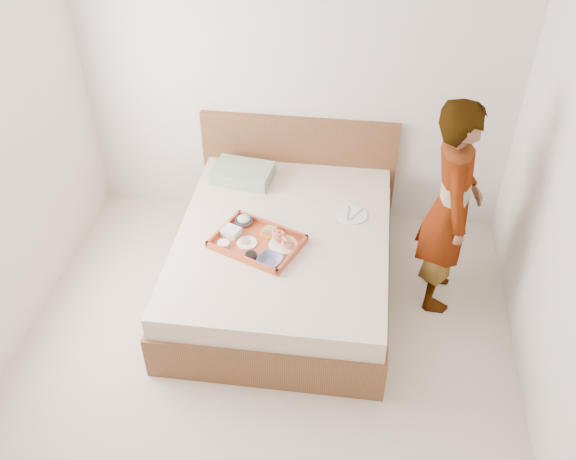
# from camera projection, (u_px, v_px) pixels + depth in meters

# --- Properties ---
(ground) EXTENTS (3.50, 4.00, 0.01)m
(ground) POSITION_uv_depth(u_px,v_px,m) (258.00, 388.00, 4.28)
(ground) COLOR beige
(ground) RESTS_ON ground
(ceiling) EXTENTS (3.50, 4.00, 0.01)m
(ceiling) POSITION_uv_depth(u_px,v_px,m) (239.00, 1.00, 2.63)
(ceiling) COLOR white
(ceiling) RESTS_ON ground
(wall_back) EXTENTS (3.50, 0.01, 2.60)m
(wall_back) POSITION_uv_depth(u_px,v_px,m) (296.00, 76.00, 4.98)
(wall_back) COLOR silver
(wall_back) RESTS_ON ground
(bed) EXTENTS (1.65, 2.00, 0.53)m
(bed) POSITION_uv_depth(u_px,v_px,m) (283.00, 260.00, 4.87)
(bed) COLOR brown
(bed) RESTS_ON ground
(headboard) EXTENTS (1.65, 0.06, 0.95)m
(headboard) POSITION_uv_depth(u_px,v_px,m) (299.00, 167.00, 5.48)
(headboard) COLOR brown
(headboard) RESTS_ON ground
(pillow) EXTENTS (0.51, 0.38, 0.11)m
(pillow) POSITION_uv_depth(u_px,v_px,m) (243.00, 173.00, 5.21)
(pillow) COLOR #8FB892
(pillow) RESTS_ON bed
(tray) EXTENTS (0.73, 0.64, 0.05)m
(tray) POSITION_uv_depth(u_px,v_px,m) (257.00, 242.00, 4.59)
(tray) COLOR #B54827
(tray) RESTS_ON bed
(prawn_plate) EXTENTS (0.27, 0.27, 0.01)m
(prawn_plate) POSITION_uv_depth(u_px,v_px,m) (283.00, 245.00, 4.57)
(prawn_plate) COLOR white
(prawn_plate) RESTS_ON tray
(navy_bowl_big) EXTENTS (0.22, 0.22, 0.04)m
(navy_bowl_big) POSITION_uv_depth(u_px,v_px,m) (270.00, 261.00, 4.42)
(navy_bowl_big) COLOR navy
(navy_bowl_big) RESTS_ON tray
(sauce_dish) EXTENTS (0.11, 0.11, 0.03)m
(sauce_dish) POSITION_uv_depth(u_px,v_px,m) (251.00, 256.00, 4.46)
(sauce_dish) COLOR black
(sauce_dish) RESTS_ON tray
(meat_plate) EXTENTS (0.19, 0.19, 0.01)m
(meat_plate) POSITION_uv_depth(u_px,v_px,m) (247.00, 243.00, 4.59)
(meat_plate) COLOR white
(meat_plate) RESTS_ON tray
(bread_plate) EXTENTS (0.19, 0.19, 0.01)m
(bread_plate) POSITION_uv_depth(u_px,v_px,m) (270.00, 233.00, 4.68)
(bread_plate) COLOR orange
(bread_plate) RESTS_ON tray
(salad_bowl) EXTENTS (0.17, 0.17, 0.04)m
(salad_bowl) POSITION_uv_depth(u_px,v_px,m) (244.00, 221.00, 4.75)
(salad_bowl) COLOR navy
(salad_bowl) RESTS_ON tray
(plastic_tub) EXTENTS (0.16, 0.14, 0.05)m
(plastic_tub) POSITION_uv_depth(u_px,v_px,m) (231.00, 232.00, 4.65)
(plastic_tub) COLOR silver
(plastic_tub) RESTS_ON tray
(cheese_round) EXTENTS (0.11, 0.11, 0.03)m
(cheese_round) POSITION_uv_depth(u_px,v_px,m) (223.00, 244.00, 4.56)
(cheese_round) COLOR white
(cheese_round) RESTS_ON tray
(dinner_plate) EXTENTS (0.30, 0.30, 0.01)m
(dinner_plate) POSITION_uv_depth(u_px,v_px,m) (352.00, 215.00, 4.86)
(dinner_plate) COLOR white
(dinner_plate) RESTS_ON bed
(person) EXTENTS (0.41, 0.62, 1.67)m
(person) POSITION_uv_depth(u_px,v_px,m) (451.00, 208.00, 4.44)
(person) COLOR silver
(person) RESTS_ON ground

